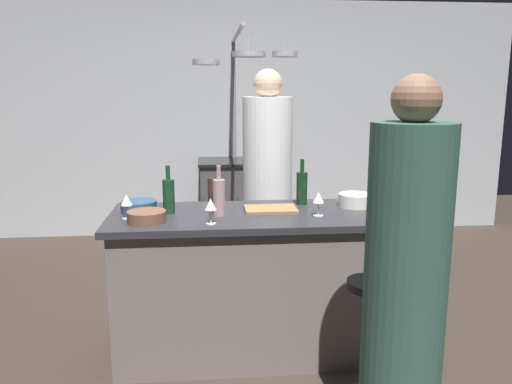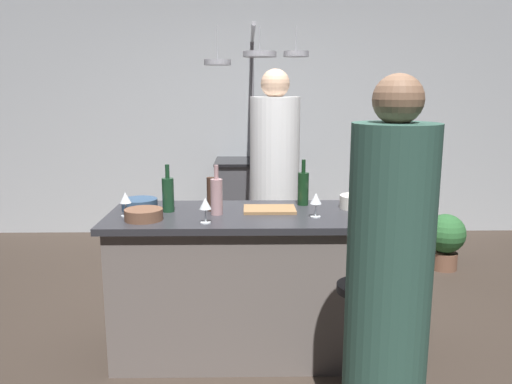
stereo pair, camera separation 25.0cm
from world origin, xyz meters
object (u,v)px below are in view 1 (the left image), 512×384
bar_stool_right (370,336)px  potted_plant (428,234)px  mixing_bowl_blue (139,206)px  wine_glass_near_right_guest (211,206)px  pepper_mill (212,195)px  chef (267,196)px  wine_bottle_green (169,195)px  stove_range (236,200)px  wine_bottle_red (302,187)px  guest_right (405,287)px  mixing_bowl_wooden (147,217)px  wine_glass_by_chef (318,199)px  mixing_bowl_ceramic (356,200)px  wine_bottle_rose (219,196)px  cutting_board (271,209)px  wine_glass_near_left_guest (126,201)px

bar_stool_right → potted_plant: bearing=59.2°
mixing_bowl_blue → wine_glass_near_right_guest: bearing=-37.4°
wine_glass_near_right_guest → pepper_mill: bearing=88.2°
bar_stool_right → potted_plant: bar_stool_right is taller
chef → wine_bottle_green: bearing=-131.1°
stove_range → wine_bottle_red: (0.31, -2.23, 0.57)m
stove_range → guest_right: size_ratio=0.52×
bar_stool_right → guest_right: 0.55m
chef → pepper_mill: bearing=-119.2°
wine_bottle_green → mixing_bowl_wooden: 0.25m
wine_bottle_red → wine_bottle_green: 0.86m
wine_glass_by_chef → mixing_bowl_ceramic: (0.29, 0.23, -0.06)m
potted_plant → wine_glass_near_right_guest: 2.77m
stove_range → mixing_bowl_wooden: bearing=-104.0°
wine_glass_by_chef → mixing_bowl_blue: bearing=168.9°
pepper_mill → bar_stool_right: bearing=-40.3°
wine_bottle_rose → mixing_bowl_blue: (-0.49, 0.13, -0.08)m
wine_bottle_green → wine_glass_by_chef: wine_bottle_green is taller
cutting_board → wine_bottle_rose: size_ratio=1.07×
potted_plant → mixing_bowl_ceramic: mixing_bowl_ceramic is taller
bar_stool_right → pepper_mill: pepper_mill is taller
stove_range → cutting_board: (0.08, -2.40, 0.46)m
wine_bottle_green → mixing_bowl_blue: (-0.19, 0.05, -0.08)m
wine_bottle_rose → wine_glass_near_right_guest: (-0.05, -0.20, -0.01)m
stove_range → cutting_board: size_ratio=2.78×
guest_right → wine_bottle_red: 1.24m
chef → wine_glass_near_left_guest: bearing=-135.5°
wine_glass_by_chef → potted_plant: bearing=48.1°
chef → mixing_bowl_ceramic: chef is taller
wine_glass_near_right_guest → wine_bottle_rose: bearing=75.7°
stove_range → wine_glass_near_right_guest: bearing=-96.2°
cutting_board → wine_bottle_red: wine_bottle_red is taller
wine_bottle_green → stove_range: bearing=77.3°
potted_plant → wine_bottle_red: size_ratio=1.75×
chef → wine_glass_by_chef: (0.19, -0.95, 0.17)m
wine_glass_near_right_guest → mixing_bowl_ceramic: wine_glass_near_right_guest is taller
wine_bottle_red → wine_bottle_green: size_ratio=1.02×
mixing_bowl_wooden → pepper_mill: bearing=31.0°
cutting_board → pepper_mill: bearing=178.8°
wine_glass_near_right_guest → wine_glass_near_left_guest: size_ratio=1.00×
cutting_board → wine_glass_near_left_guest: (-0.86, -0.13, 0.10)m
mixing_bowl_wooden → wine_glass_by_chef: bearing=2.9°
chef → bar_stool_right: 1.57m
cutting_board → wine_bottle_green: size_ratio=1.09×
stove_range → wine_glass_near_left_guest: bearing=-107.1°
chef → wine_glass_by_chef: size_ratio=12.26×
potted_plant → wine_bottle_rose: wine_bottle_rose is taller
cutting_board → wine_glass_near_right_guest: (-0.37, -0.29, 0.10)m
wine_glass_near_right_guest → wine_bottle_red: bearing=37.1°
wine_glass_near_left_guest → wine_bottle_red: bearing=14.9°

